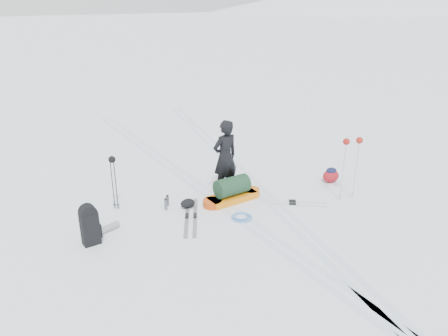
{
  "coord_description": "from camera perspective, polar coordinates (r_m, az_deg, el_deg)",
  "views": [
    {
      "loc": [
        -4.22,
        -7.93,
        4.56
      ],
      "look_at": [
        -0.03,
        0.04,
        0.95
      ],
      "focal_mm": 35.0,
      "sensor_mm": 36.0,
      "label": 1
    }
  ],
  "objects": [
    {
      "name": "ground",
      "position": [
        10.07,
        0.25,
        -5.07
      ],
      "size": [
        200.0,
        200.0,
        0.0
      ],
      "primitive_type": "plane",
      "color": "white",
      "rests_on": "ground"
    },
    {
      "name": "snow_hill_backdrop",
      "position": [
        135.45,
        7.09,
        -11.23
      ],
      "size": [
        359.5,
        192.0,
        162.45
      ],
      "color": "white",
      "rests_on": "ground"
    },
    {
      "name": "ski_tracks",
      "position": [
        11.03,
        0.93,
        -2.55
      ],
      "size": [
        3.38,
        17.97,
        0.01
      ],
      "color": "silver",
      "rests_on": "ground"
    },
    {
      "name": "skier",
      "position": [
        10.4,
        0.14,
        1.38
      ],
      "size": [
        0.73,
        0.54,
        1.85
      ],
      "primitive_type": "imported",
      "rotation": [
        0.0,
        0.0,
        3.29
      ],
      "color": "black",
      "rests_on": "ground"
    },
    {
      "name": "pulk_sled",
      "position": [
        10.27,
        1.06,
        -3.11
      ],
      "size": [
        1.58,
        0.63,
        0.59
      ],
      "rotation": [
        0.0,
        0.0,
        0.11
      ],
      "color": "orange",
      "rests_on": "ground"
    },
    {
      "name": "expedition_rucksack",
      "position": [
        8.92,
        -16.85,
        -7.08
      ],
      "size": [
        0.84,
        0.62,
        0.84
      ],
      "rotation": [
        0.0,
        0.0,
        0.1
      ],
      "color": "black",
      "rests_on": "ground"
    },
    {
      "name": "ski_poles_black",
      "position": [
        9.87,
        -14.36,
        0.26
      ],
      "size": [
        0.17,
        0.16,
        1.27
      ],
      "rotation": [
        0.0,
        0.0,
        0.29
      ],
      "color": "black",
      "rests_on": "ground"
    },
    {
      "name": "ski_poles_silver",
      "position": [
        10.36,
        16.39,
        2.5
      ],
      "size": [
        0.48,
        0.22,
        1.53
      ],
      "rotation": [
        0.0,
        0.0,
        -0.04
      ],
      "color": "silver",
      "rests_on": "ground"
    },
    {
      "name": "touring_skis_grey",
      "position": [
        9.64,
        -4.33,
        -6.35
      ],
      "size": [
        1.0,
        1.73,
        0.07
      ],
      "rotation": [
        0.0,
        0.0,
        1.13
      ],
      "color": "gray",
      "rests_on": "ground"
    },
    {
      "name": "touring_skis_white",
      "position": [
        10.33,
        8.93,
        -4.56
      ],
      "size": [
        1.44,
        1.09,
        0.06
      ],
      "rotation": [
        0.0,
        0.0,
        -0.6
      ],
      "color": "silver",
      "rests_on": "ground"
    },
    {
      "name": "rope_coil",
      "position": [
        9.58,
        2.3,
        -6.4
      ],
      "size": [
        0.57,
        0.57,
        0.06
      ],
      "rotation": [
        0.0,
        0.0,
        0.31
      ],
      "color": "#5388CB",
      "rests_on": "ground"
    },
    {
      "name": "small_daypack",
      "position": [
        11.63,
        13.79,
        -0.9
      ],
      "size": [
        0.56,
        0.52,
        0.39
      ],
      "rotation": [
        0.0,
        0.0,
        -0.51
      ],
      "color": "maroon",
      "rests_on": "ground"
    },
    {
      "name": "thermos_pair",
      "position": [
        10.06,
        -7.5,
        -4.48
      ],
      "size": [
        0.19,
        0.26,
        0.28
      ],
      "rotation": [
        0.0,
        0.0,
        0.24
      ],
      "color": "slate",
      "rests_on": "ground"
    },
    {
      "name": "stuff_sack",
      "position": [
        10.02,
        -4.76,
        -4.62
      ],
      "size": [
        0.41,
        0.36,
        0.21
      ],
      "rotation": [
        0.0,
        0.0,
        0.37
      ],
      "color": "black",
      "rests_on": "ground"
    }
  ]
}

